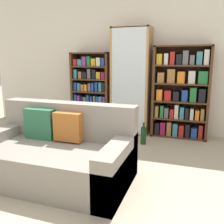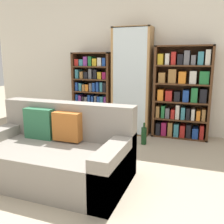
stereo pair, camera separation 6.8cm
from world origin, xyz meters
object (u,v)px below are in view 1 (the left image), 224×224
Objects in this scene: display_cabinet at (131,82)px; bookshelf_right at (181,94)px; bookshelf_left at (92,92)px; wine_bottle at (143,135)px; couch at (56,154)px.

display_cabinet reaches higher than bookshelf_right.
bookshelf_left is 4.13× the size of wine_bottle.
bookshelf_left is at bearing 152.45° from wine_bottle.
bookshelf_right is at bearing 49.61° from wine_bottle.
display_cabinet reaches higher than bookshelf_left.
bookshelf_right is at bearing 1.09° from display_cabinet.
bookshelf_left reaches higher than couch.
couch is 2.37m from bookshelf_right.
couch is at bearing -115.73° from wine_bottle.
bookshelf_right is at bearing 59.50° from couch.
couch is 2.11m from display_cabinet.
display_cabinet is at bearing -178.91° from bookshelf_right.
display_cabinet reaches higher than wine_bottle.
display_cabinet is 0.88m from bookshelf_right.
couch is at bearing -120.50° from bookshelf_right.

